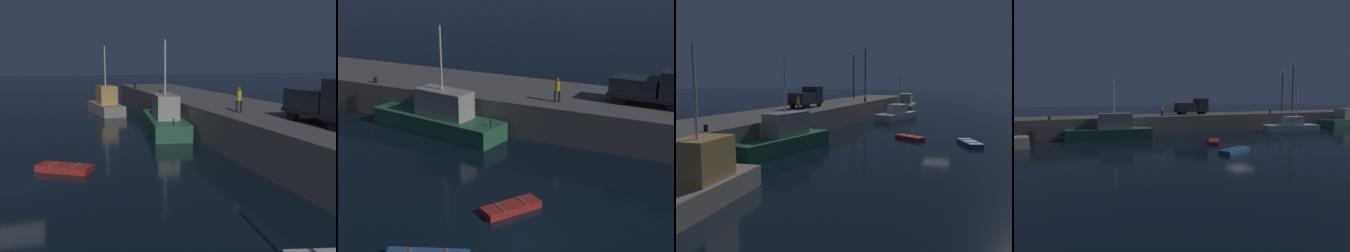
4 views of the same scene
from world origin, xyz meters
The scene contains 9 objects.
ground_plane centered at (0.00, 0.00, 0.00)m, with size 320.00×320.00×0.00m, color black.
pier_quay centered at (0.00, 15.68, 1.24)m, with size 75.34×7.46×2.47m.
fishing_trawler_red centered at (-11.45, 10.84, 1.07)m, with size 10.52×4.21×7.54m.
fishing_boat_white centered at (-24.22, 7.76, 1.09)m, with size 8.23×3.30×7.51m.
rowboat_white_mid centered at (-1.77, 2.37, 0.18)m, with size 2.50×3.08×0.40m.
utility_truck centered at (2.27, 15.61, 3.69)m, with size 5.48×2.15×2.46m.
dockworker centered at (-3.68, 13.58, 3.42)m, with size 0.43×0.43×1.66m.
bollard_west centered at (-18.35, 12.48, 2.70)m, with size 0.28×0.28×0.45m, color black.
bollard_central centered at (-29.34, 12.31, 2.79)m, with size 0.28×0.28×0.64m, color black.
Camera 1 is at (18.30, 1.85, 5.72)m, focal length 40.25 mm.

